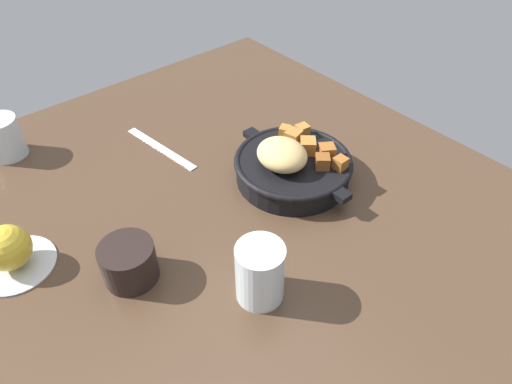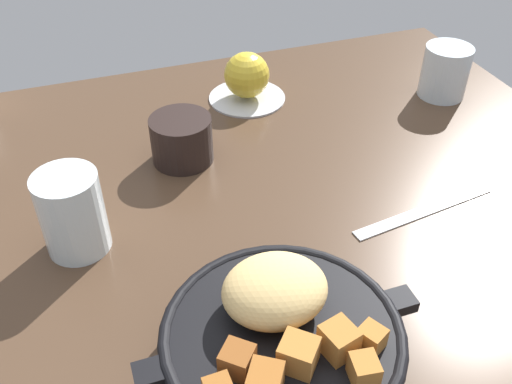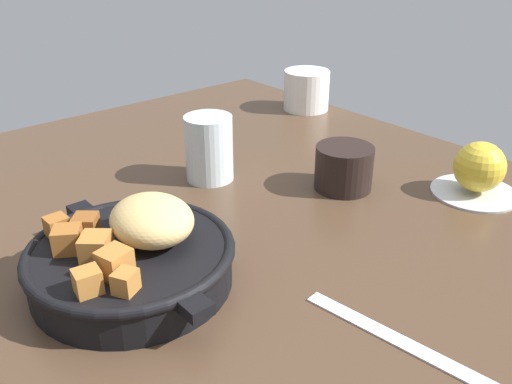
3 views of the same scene
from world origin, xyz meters
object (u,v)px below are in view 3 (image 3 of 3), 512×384
at_px(red_apple, 479,167).
at_px(water_glass_tall, 209,148).
at_px(coffee_mug_dark, 346,168).
at_px(ceramic_mug_white, 306,90).
at_px(cast_iron_skillet, 133,256).
at_px(butter_knife, 401,339).

relative_size(red_apple, water_glass_tall, 0.73).
bearing_deg(coffee_mug_dark, ceramic_mug_white, 143.42).
height_order(cast_iron_skillet, butter_knife, cast_iron_skillet).
height_order(red_apple, water_glass_tall, water_glass_tall).
bearing_deg(water_glass_tall, cast_iron_skillet, -53.68).
bearing_deg(butter_knife, red_apple, 101.64).
height_order(butter_knife, water_glass_tall, water_glass_tall).
xyz_separation_m(ceramic_mug_white, coffee_mug_dark, (0.29, -0.21, -0.01)).
distance_m(cast_iron_skillet, red_apple, 0.47).
xyz_separation_m(cast_iron_skillet, red_apple, (0.12, 0.45, 0.01)).
height_order(butter_knife, coffee_mug_dark, coffee_mug_dark).
distance_m(cast_iron_skillet, butter_knife, 0.27).
relative_size(red_apple, coffee_mug_dark, 0.85).
height_order(butter_knife, ceramic_mug_white, ceramic_mug_white).
relative_size(red_apple, ceramic_mug_white, 0.78).
relative_size(butter_knife, coffee_mug_dark, 2.43).
relative_size(cast_iron_skillet, red_apple, 3.74).
distance_m(red_apple, water_glass_tall, 0.37).
relative_size(cast_iron_skillet, water_glass_tall, 2.72).
xyz_separation_m(butter_knife, ceramic_mug_white, (-0.52, 0.41, 0.04)).
bearing_deg(water_glass_tall, red_apple, 41.69).
bearing_deg(red_apple, cast_iron_skillet, -105.01).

